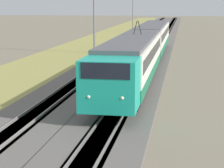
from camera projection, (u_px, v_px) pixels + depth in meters
The scene contains 8 objects.
ballast_main at pixel (120, 52), 55.47m from camera, with size 240.00×4.40×0.30m.
ballast_adjacent at pixel (154, 52), 54.77m from camera, with size 240.00×4.40×0.30m.
track_main at pixel (120, 52), 55.46m from camera, with size 240.00×1.57×0.45m.
track_adjacent at pixel (154, 52), 54.76m from camera, with size 240.00×1.57×0.45m.
grass_verge at pixel (79, 52), 56.34m from camera, with size 240.00×9.43×0.12m.
passenger_train at pixel (145, 45), 41.62m from camera, with size 42.17×3.01×4.94m.
catenary_mast_mid at pixel (95, 15), 53.69m from camera, with size 0.22×2.56×9.31m.
catenary_mast_far at pixel (133, 10), 93.57m from camera, with size 0.22×2.56×9.20m.
Camera 1 is at (-4.69, -8.03, 6.41)m, focal length 70.00 mm.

